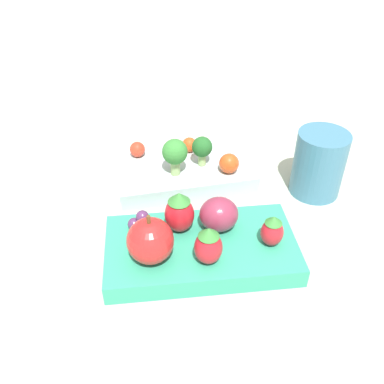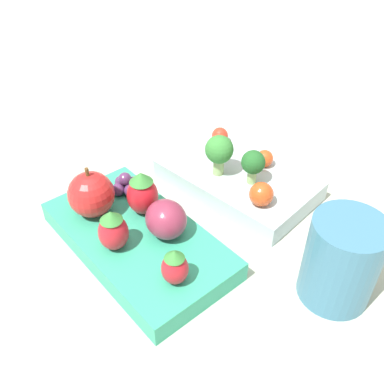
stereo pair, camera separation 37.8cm
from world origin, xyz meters
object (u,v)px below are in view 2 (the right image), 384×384
(cherry_tomato_0, at_px, (261,194))
(cherry_tomato_1, at_px, (220,136))
(apple, at_px, (91,194))
(bento_box_fruit, at_px, (138,240))
(broccoli_floret_1, at_px, (253,163))
(grape_cluster, at_px, (126,185))
(bento_box_savoury, at_px, (238,180))
(cherry_tomato_2, at_px, (265,158))
(drinking_cup, at_px, (341,261))
(strawberry_0, at_px, (175,267))
(strawberry_2, at_px, (113,230))
(broccoli_floret_0, at_px, (219,151))
(plum, at_px, (166,219))
(strawberry_1, at_px, (142,193))

(cherry_tomato_0, xyz_separation_m, cherry_tomato_1, (-0.13, 0.05, -0.00))
(apple, bearing_deg, bento_box_fruit, 19.04)
(apple, bearing_deg, cherry_tomato_1, 95.31)
(bento_box_fruit, relative_size, broccoli_floret_1, 5.05)
(bento_box_fruit, height_order, cherry_tomato_1, cherry_tomato_1)
(grape_cluster, bearing_deg, cherry_tomato_1, 93.50)
(bento_box_fruit, relative_size, grape_cluster, 6.11)
(cherry_tomato_0, bearing_deg, grape_cluster, -137.81)
(bento_box_savoury, bearing_deg, cherry_tomato_1, 158.06)
(cherry_tomato_2, height_order, drinking_cup, drinking_cup)
(broccoli_floret_1, xyz_separation_m, strawberry_0, (0.06, -0.16, -0.01))
(cherry_tomato_0, bearing_deg, strawberry_2, -105.99)
(bento_box_savoury, height_order, cherry_tomato_2, cherry_tomato_2)
(bento_box_fruit, relative_size, cherry_tomato_2, 10.14)
(cherry_tomato_2, bearing_deg, cherry_tomato_1, -174.40)
(cherry_tomato_0, bearing_deg, drinking_cup, -8.96)
(bento_box_fruit, height_order, cherry_tomato_0, cherry_tomato_0)
(broccoli_floret_0, xyz_separation_m, plum, (0.04, -0.11, -0.01))
(strawberry_1, distance_m, grape_cluster, 0.05)
(grape_cluster, bearing_deg, bento_box_fruit, -23.22)
(broccoli_floret_0, xyz_separation_m, broccoli_floret_1, (0.04, 0.02, -0.01))
(broccoli_floret_1, relative_size, cherry_tomato_2, 2.01)
(strawberry_1, distance_m, strawberry_2, 0.06)
(strawberry_2, height_order, grape_cluster, strawberry_2)
(bento_box_savoury, relative_size, broccoli_floret_0, 3.87)
(bento_box_fruit, height_order, strawberry_1, strawberry_1)
(broccoli_floret_0, xyz_separation_m, strawberry_1, (-0.00, -0.11, -0.01))
(bento_box_fruit, height_order, strawberry_0, strawberry_0)
(strawberry_1, bearing_deg, broccoli_floret_1, 73.34)
(bento_box_savoury, xyz_separation_m, cherry_tomato_2, (0.01, 0.03, 0.02))
(strawberry_0, distance_m, strawberry_1, 0.11)
(apple, distance_m, plum, 0.09)
(plum, relative_size, grape_cluster, 1.26)
(strawberry_1, bearing_deg, bento_box_savoury, 83.71)
(strawberry_0, bearing_deg, strawberry_1, 162.34)
(grape_cluster, bearing_deg, broccoli_floret_0, 68.12)
(broccoli_floret_1, bearing_deg, drinking_cup, -14.36)
(bento_box_savoury, xyz_separation_m, apple, (-0.05, -0.18, 0.04))
(broccoli_floret_0, xyz_separation_m, cherry_tomato_0, (0.07, -0.00, -0.02))
(broccoli_floret_1, relative_size, apple, 0.73)
(bento_box_savoury, xyz_separation_m, cherry_tomato_0, (0.06, -0.02, 0.03))
(strawberry_0, bearing_deg, apple, -174.96)
(cherry_tomato_1, bearing_deg, drinking_cup, -15.78)
(strawberry_2, distance_m, grape_cluster, 0.09)
(broccoli_floret_1, height_order, cherry_tomato_1, broccoli_floret_1)
(cherry_tomato_0, height_order, cherry_tomato_1, cherry_tomato_0)
(cherry_tomato_0, bearing_deg, strawberry_1, -124.14)
(bento_box_fruit, xyz_separation_m, cherry_tomato_1, (-0.07, 0.18, 0.02))
(bento_box_savoury, bearing_deg, broccoli_floret_1, -6.86)
(cherry_tomato_1, bearing_deg, cherry_tomato_2, 5.60)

